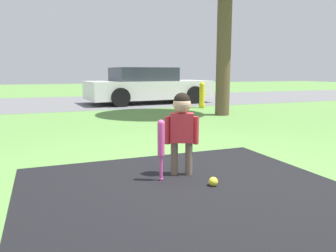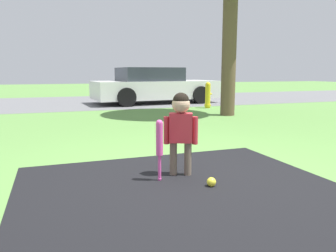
% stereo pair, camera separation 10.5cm
% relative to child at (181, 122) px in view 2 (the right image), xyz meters
% --- Properties ---
extents(ground_plane, '(60.00, 60.00, 0.00)m').
position_rel_child_xyz_m(ground_plane, '(0.17, -0.13, -0.58)').
color(ground_plane, '#5B8C42').
extents(street_strip, '(40.00, 6.00, 0.01)m').
position_rel_child_xyz_m(street_strip, '(0.17, 9.41, -0.57)').
color(street_strip, slate).
rests_on(street_strip, ground).
extents(child, '(0.34, 0.22, 0.89)m').
position_rel_child_xyz_m(child, '(0.00, 0.00, 0.00)').
color(child, '#6B5B4C').
rests_on(child, ground).
extents(baseball_bat, '(0.07, 0.07, 0.63)m').
position_rel_child_xyz_m(baseball_bat, '(-0.27, -0.10, -0.17)').
color(baseball_bat, '#E54CA5').
rests_on(baseball_bat, ground).
extents(sports_ball, '(0.09, 0.09, 0.09)m').
position_rel_child_xyz_m(sports_ball, '(0.15, -0.44, -0.53)').
color(sports_ball, yellow).
rests_on(sports_ball, ground).
extents(fire_hydrant, '(0.23, 0.20, 0.80)m').
position_rel_child_xyz_m(fire_hydrant, '(3.32, 5.98, -0.19)').
color(fire_hydrant, yellow).
rests_on(fire_hydrant, ground).
extents(parked_car, '(4.50, 2.29, 1.26)m').
position_rel_child_xyz_m(parked_car, '(2.25, 8.18, 0.02)').
color(parked_car, silver).
rests_on(parked_car, ground).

